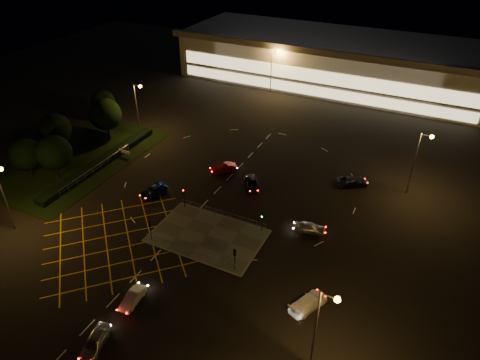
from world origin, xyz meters
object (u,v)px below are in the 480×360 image
at_px(signal_sw, 150,227).
at_px(car_east_grey, 353,181).
at_px(car_circ_red, 224,168).
at_px(signal_nw, 184,194).
at_px(car_far_dkgrey, 252,183).
at_px(signal_ne, 262,217).
at_px(car_approach_white, 308,302).
at_px(car_queue_white, 133,298).
at_px(car_near_silver, 95,341).
at_px(signal_se, 235,256).
at_px(car_right_silver, 309,227).
at_px(car_left_blue, 153,191).

height_order(signal_sw, car_east_grey, signal_sw).
height_order(signal_sw, car_circ_red, signal_sw).
bearing_deg(signal_nw, car_far_dkgrey, 55.14).
height_order(signal_ne, car_approach_white, signal_ne).
distance_m(car_queue_white, car_east_grey, 37.20).
bearing_deg(car_queue_white, car_approach_white, 18.99).
bearing_deg(car_near_silver, car_circ_red, 82.50).
bearing_deg(signal_se, signal_nw, -33.65).
bearing_deg(signal_nw, signal_sw, -90.00).
distance_m(signal_nw, car_right_silver, 17.97).
relative_size(signal_nw, car_approach_white, 0.65).
height_order(signal_ne, car_east_grey, signal_ne).
distance_m(signal_sw, car_queue_white, 10.21).
bearing_deg(car_circ_red, car_queue_white, -35.21).
bearing_deg(car_near_silver, car_far_dkgrey, 72.31).
height_order(car_queue_white, car_circ_red, car_circ_red).
height_order(signal_sw, signal_ne, same).
relative_size(signal_sw, car_queue_white, 0.83).
distance_m(car_far_dkgrey, car_circ_red, 6.37).
xyz_separation_m(car_far_dkgrey, car_approach_white, (15.22, -18.55, 0.04)).
xyz_separation_m(car_near_silver, car_east_grey, (15.84, 39.68, -0.04)).
xyz_separation_m(car_far_dkgrey, car_circ_red, (-6.02, 2.08, 0.02)).
xyz_separation_m(car_right_silver, car_east_grey, (2.50, 13.65, -0.01)).
bearing_deg(signal_ne, car_east_grey, 63.54).
bearing_deg(car_near_silver, signal_nw, 86.45).
xyz_separation_m(signal_se, car_approach_white, (9.57, -1.44, -1.66)).
height_order(car_left_blue, car_circ_red, car_circ_red).
height_order(signal_ne, car_circ_red, signal_ne).
distance_m(car_circ_red, car_east_grey, 20.51).
relative_size(signal_se, signal_ne, 1.00).
bearing_deg(car_queue_white, signal_nw, 98.70).
distance_m(car_left_blue, car_far_dkgrey, 14.96).
xyz_separation_m(signal_nw, car_circ_red, (0.34, 11.21, -1.68)).
bearing_deg(signal_ne, car_approach_white, -44.57).
bearing_deg(car_circ_red, car_left_blue, -74.73).
bearing_deg(signal_nw, car_right_silver, 8.91).
relative_size(signal_nw, car_near_silver, 0.75).
bearing_deg(signal_sw, car_left_blue, -55.34).
xyz_separation_m(car_east_grey, car_approach_white, (1.40, -25.85, 0.03)).
distance_m(signal_sw, car_left_blue, 10.87).
height_order(car_near_silver, car_right_silver, car_near_silver).
height_order(signal_se, signal_ne, same).
bearing_deg(car_east_grey, signal_ne, 123.47).
bearing_deg(car_circ_red, signal_se, -11.59).
bearing_deg(car_east_grey, signal_se, 131.42).
bearing_deg(car_approach_white, car_circ_red, -20.04).
bearing_deg(signal_se, car_approach_white, 171.43).
xyz_separation_m(signal_ne, car_circ_red, (-11.66, 11.21, -1.68)).
height_order(car_right_silver, car_circ_red, car_circ_red).
distance_m(signal_se, signal_ne, 7.99).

